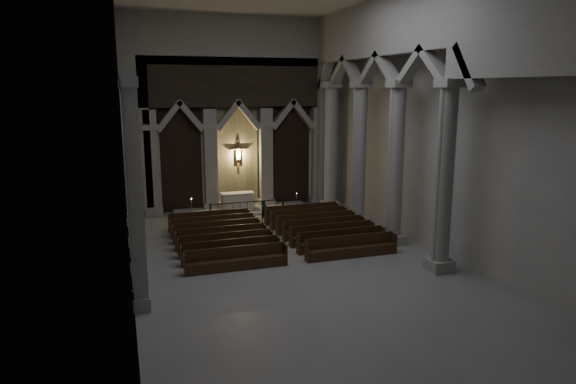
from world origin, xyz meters
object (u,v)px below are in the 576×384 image
object	(u,v)px
pews	(274,236)
worshipper	(264,211)
candle_stand_left	(192,213)
altar_rail	(247,206)
altar	(237,201)
candle_stand_right	(297,207)

from	to	relation	value
pews	worshipper	distance (m)	3.95
candle_stand_left	pews	distance (m)	6.79
altar_rail	candle_stand_left	bearing A→B (deg)	175.87
pews	worshipper	world-z (taller)	worshipper
altar	altar_rail	xyz separation A→B (m)	(0.33, -1.32, -0.08)
worshipper	altar	bearing A→B (deg)	81.42
altar	worshipper	world-z (taller)	worshipper
candle_stand_right	pews	bearing A→B (deg)	-119.20
altar	pews	distance (m)	7.00
candle_stand_left	candle_stand_right	world-z (taller)	candle_stand_left
pews	worshipper	xyz separation A→B (m)	(0.56, 3.90, 0.33)
altar	altar_rail	distance (m)	1.36
altar_rail	pews	size ratio (longest dim) A/B	0.47
altar_rail	candle_stand_left	xyz separation A→B (m)	(-3.34, 0.24, -0.26)
altar	pews	size ratio (longest dim) A/B	0.21
candle_stand_right	worshipper	size ratio (longest dim) A/B	0.93
candle_stand_right	worshipper	xyz separation A→B (m)	(-2.59, -1.75, 0.32)
pews	worshipper	bearing A→B (deg)	81.76
altar	altar_rail	bearing A→B (deg)	-75.89
altar	candle_stand_right	bearing A→B (deg)	-21.05
altar_rail	pews	world-z (taller)	pews
candle_stand_left	worshipper	bearing A→B (deg)	-27.30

